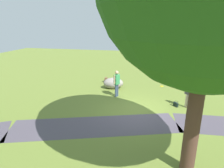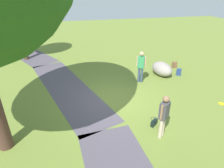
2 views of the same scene
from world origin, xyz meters
The scene contains 11 objects.
ground_plane centered at (0.00, 0.00, 0.00)m, with size 48.00×48.00×0.00m, color olive.
footpath_segment_mid centered at (1.78, 2.05, 0.00)m, with size 8.22×4.38×0.01m.
footpath_segment_far centered at (9.03, 5.32, 0.00)m, with size 7.90×5.74×0.01m.
young_tree_near_path centered at (7.08, 4.86, 3.88)m, with size 2.84×2.84×5.33m.
lawn_boulder centered at (2.11, -3.60, 0.41)m, with size 1.64×1.22×0.81m.
woman_with_handbag centered at (-2.81, -1.15, 0.98)m, with size 0.41×0.43×1.69m.
man_near_boulder centered at (1.54, -1.99, 1.04)m, with size 0.39×0.46×1.78m.
handbag_on_grass centered at (-2.19, -1.16, 0.14)m, with size 0.38×0.38×0.31m.
backpack_by_boulder centered at (1.88, -4.62, 0.19)m, with size 0.35×0.34×0.40m.
spare_backpack_on_lawn centered at (3.04, -4.98, 0.19)m, with size 0.28×0.30×0.40m.
frisbee_on_grass centered at (-1.49, -4.86, 0.01)m, with size 0.25×0.25×0.02m.
Camera 2 is at (-7.60, 1.80, 4.87)m, focal length 30.79 mm.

